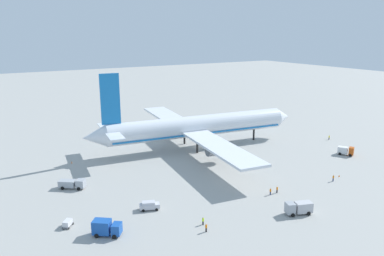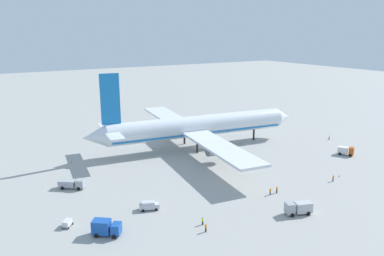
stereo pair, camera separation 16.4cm
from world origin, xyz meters
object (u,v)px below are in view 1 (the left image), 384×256
(service_truck_2, at_px, (106,227))
(traffic_cone_2, at_px, (126,125))
(service_truck_0, at_px, (299,207))
(ground_worker_4, at_px, (277,190))
(baggage_cart_0, at_px, (68,223))
(ground_worker_2, at_px, (206,228))
(airliner, at_px, (196,127))
(traffic_cone_1, at_px, (90,138))
(ground_worker_5, at_px, (333,178))
(service_van, at_px, (149,205))
(ground_worker_1, at_px, (203,221))
(traffic_cone_0, at_px, (339,176))
(ground_worker_3, at_px, (270,191))
(service_truck_3, at_px, (72,184))
(service_truck_4, at_px, (346,150))
(ground_worker_0, at_px, (329,137))
(traffic_cone_3, at_px, (72,162))

(service_truck_2, xyz_separation_m, traffic_cone_2, (36.07, 82.41, -1.43))
(service_truck_0, distance_m, ground_worker_4, 11.52)
(baggage_cart_0, relative_size, ground_worker_2, 1.68)
(airliner, bearing_deg, traffic_cone_1, 133.72)
(ground_worker_5, height_order, traffic_cone_2, ground_worker_5)
(service_van, bearing_deg, ground_worker_1, -60.66)
(baggage_cart_0, relative_size, ground_worker_5, 1.66)
(traffic_cone_0, height_order, traffic_cone_1, same)
(ground_worker_3, relative_size, traffic_cone_1, 3.19)
(service_truck_3, bearing_deg, baggage_cart_0, -106.48)
(service_truck_3, xyz_separation_m, service_van, (12.06, -21.16, -0.29))
(service_van, xyz_separation_m, ground_worker_2, (5.78, -14.83, -0.13))
(service_truck_4, xyz_separation_m, ground_worker_0, (10.16, 14.92, -0.66))
(airliner, height_order, ground_worker_2, airliner)
(baggage_cart_0, height_order, ground_worker_2, ground_worker_2)
(service_truck_4, relative_size, traffic_cone_2, 9.62)
(service_truck_3, bearing_deg, airliner, 16.50)
(ground_worker_5, relative_size, traffic_cone_1, 3.25)
(service_truck_4, relative_size, ground_worker_4, 3.10)
(ground_worker_0, xyz_separation_m, ground_worker_4, (-50.51, -25.49, -0.00))
(traffic_cone_0, distance_m, traffic_cone_2, 90.91)
(ground_worker_1, distance_m, ground_worker_3, 22.66)
(service_truck_4, height_order, ground_worker_2, service_truck_4)
(service_truck_2, xyz_separation_m, service_van, (11.98, 5.69, -0.68))
(ground_worker_5, bearing_deg, service_truck_0, -158.86)
(service_van, distance_m, ground_worker_0, 83.72)
(service_truck_2, xyz_separation_m, ground_worker_4, (43.38, -2.48, -0.84))
(ground_worker_4, bearing_deg, service_truck_2, 176.72)
(ground_worker_1, bearing_deg, ground_worker_2, -110.11)
(service_van, xyz_separation_m, ground_worker_0, (81.91, 17.32, -0.16))
(service_van, relative_size, traffic_cone_1, 8.90)
(service_truck_4, relative_size, ground_worker_3, 3.01)
(ground_worker_0, height_order, traffic_cone_0, ground_worker_0)
(traffic_cone_1, bearing_deg, service_truck_2, -103.70)
(airliner, distance_m, ground_worker_3, 43.71)
(airliner, bearing_deg, service_van, -134.18)
(service_truck_3, height_order, traffic_cone_3, service_truck_3)
(service_truck_2, bearing_deg, airliner, 41.48)
(ground_worker_5, height_order, traffic_cone_1, ground_worker_5)
(baggage_cart_0, xyz_separation_m, traffic_cone_2, (41.89, 74.97, -0.51))
(service_truck_2, height_order, traffic_cone_1, service_truck_2)
(service_van, distance_m, traffic_cone_0, 54.72)
(traffic_cone_2, bearing_deg, ground_worker_2, -101.31)
(service_truck_0, distance_m, ground_worker_1, 21.92)
(service_truck_0, relative_size, ground_worker_0, 3.70)
(ground_worker_4, height_order, traffic_cone_3, ground_worker_4)
(airliner, bearing_deg, ground_worker_3, -96.13)
(ground_worker_1, bearing_deg, traffic_cone_1, 91.22)
(service_truck_4, height_order, ground_worker_1, service_truck_4)
(service_truck_4, distance_m, traffic_cone_3, 88.07)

